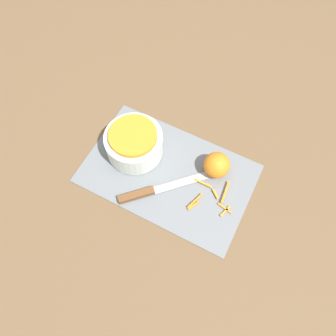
{
  "coord_description": "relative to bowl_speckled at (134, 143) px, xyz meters",
  "views": [
    {
      "loc": [
        0.19,
        -0.36,
        0.85
      ],
      "look_at": [
        0.0,
        0.0,
        0.04
      ],
      "focal_mm": 35.0,
      "sensor_mm": 36.0,
      "label": 1
    }
  ],
  "objects": [
    {
      "name": "peel_pile",
      "position": [
        0.26,
        -0.04,
        -0.04
      ],
      "size": [
        0.13,
        0.13,
        0.01
      ],
      "color": "orange",
      "rests_on": "cutting_board"
    },
    {
      "name": "cutting_board",
      "position": [
        0.12,
        -0.02,
        -0.05
      ],
      "size": [
        0.48,
        0.3,
        0.01
      ],
      "color": "slate",
      "rests_on": "ground_plane"
    },
    {
      "name": "orange_left",
      "position": [
        0.24,
        0.05,
        -0.01
      ],
      "size": [
        0.07,
        0.07,
        0.07
      ],
      "color": "orange",
      "rests_on": "cutting_board"
    },
    {
      "name": "ground_plane",
      "position": [
        0.12,
        -0.02,
        -0.05
      ],
      "size": [
        4.0,
        4.0,
        0.0
      ],
      "primitive_type": "plane",
      "color": "brown"
    },
    {
      "name": "knife",
      "position": [
        0.1,
        -0.1,
        -0.04
      ],
      "size": [
        0.21,
        0.21,
        0.02
      ],
      "rotation": [
        0.0,
        0.0,
        0.79
      ],
      "color": "brown",
      "rests_on": "cutting_board"
    },
    {
      "name": "bowl_speckled",
      "position": [
        0.0,
        0.0,
        0.0
      ],
      "size": [
        0.17,
        0.17,
        0.09
      ],
      "color": "silver",
      "rests_on": "cutting_board"
    }
  ]
}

